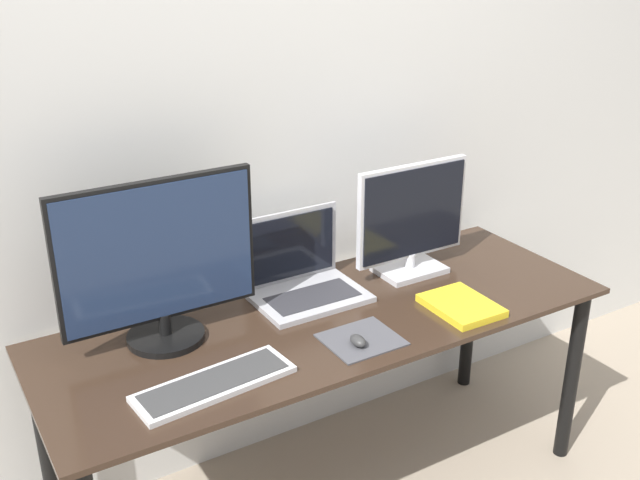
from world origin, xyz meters
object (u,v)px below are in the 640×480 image
object	(u,v)px
laptop	(300,276)
mouse	(358,341)
keyboard	(214,383)
monitor_left	(159,263)
monitor_right	(412,221)
book	(461,306)

from	to	relation	value
laptop	mouse	bearing A→B (deg)	-93.76
keyboard	monitor_left	bearing A→B (deg)	94.57
monitor_left	keyboard	bearing A→B (deg)	-85.43
monitor_right	book	bearing A→B (deg)	-95.11
monitor_left	laptop	world-z (taller)	monitor_left
laptop	keyboard	xyz separation A→B (m)	(-0.46, -0.35, -0.06)
monitor_right	laptop	size ratio (longest dim) A/B	1.22
monitor_right	keyboard	world-z (taller)	monitor_right
laptop	mouse	world-z (taller)	laptop
monitor_right	keyboard	size ratio (longest dim) A/B	0.98
keyboard	mouse	world-z (taller)	mouse
mouse	book	xyz separation A→B (m)	(0.41, 0.02, -0.01)
mouse	book	size ratio (longest dim) A/B	0.26
monitor_left	mouse	distance (m)	0.61
monitor_left	laptop	size ratio (longest dim) A/B	1.63
mouse	monitor_left	bearing A→B (deg)	144.42
monitor_left	book	xyz separation A→B (m)	(0.88, -0.31, -0.24)
monitor_left	mouse	size ratio (longest dim) A/B	9.36
laptop	monitor_left	bearing A→B (deg)	-174.03
monitor_right	keyboard	xyz separation A→B (m)	(-0.88, -0.30, -0.19)
monitor_left	monitor_right	bearing A→B (deg)	0.00
keyboard	book	xyz separation A→B (m)	(0.85, -0.01, 0.00)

